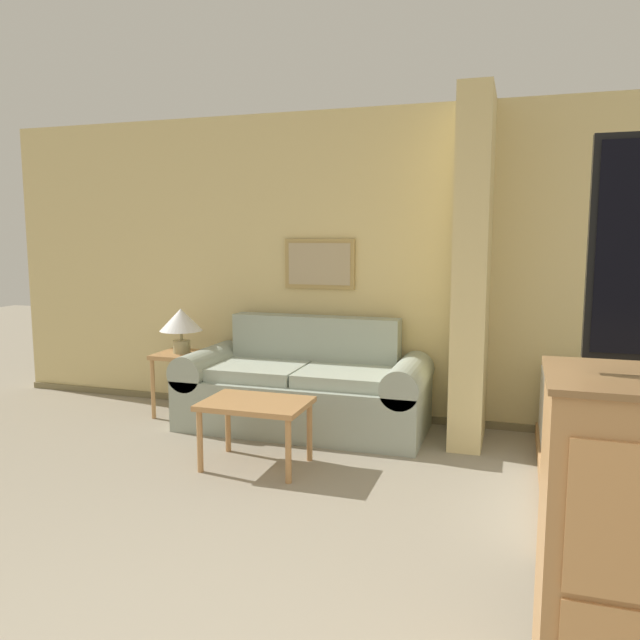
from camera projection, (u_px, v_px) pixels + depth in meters
wall_back at (408, 268)px, 5.18m from camera, size 7.70×0.16×2.60m
wall_partition_pillar at (472, 271)px, 4.64m from camera, size 0.24×0.69×2.60m
couch at (305, 389)px, 5.09m from camera, size 2.00×0.84×0.88m
coffee_table at (256, 409)px, 4.20m from camera, size 0.71×0.50×0.46m
side_table at (182, 364)px, 5.42m from camera, size 0.43×0.43×0.55m
table_lamp at (181, 322)px, 5.37m from camera, size 0.37×0.37×0.39m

